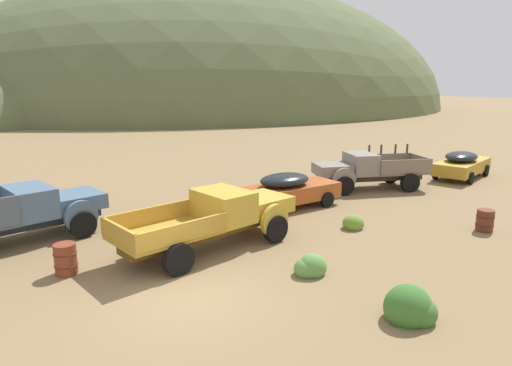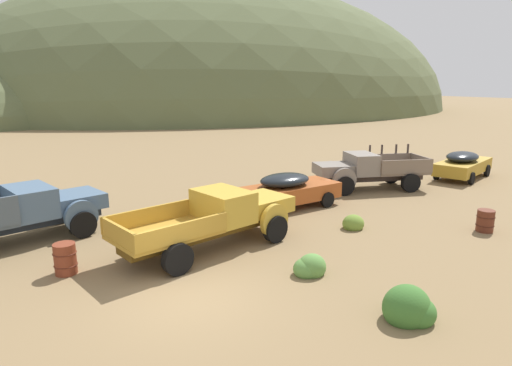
{
  "view_description": "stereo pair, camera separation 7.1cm",
  "coord_description": "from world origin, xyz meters",
  "px_view_note": "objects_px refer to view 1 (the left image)",
  "views": [
    {
      "loc": [
        -3.54,
        -10.05,
        5.45
      ],
      "look_at": [
        4.65,
        4.74,
        1.57
      ],
      "focal_mm": 30.9,
      "sensor_mm": 36.0,
      "label": 1
    },
    {
      "loc": [
        -3.48,
        -10.08,
        5.45
      ],
      "look_at": [
        4.65,
        4.74,
        1.57
      ],
      "focal_mm": 30.9,
      "sensor_mm": 36.0,
      "label": 2
    }
  ],
  "objects_px": {
    "truck_chalk_blue": "(27,212)",
    "car_oxide_orange": "(292,189)",
    "car_mustard": "(463,164)",
    "oil_drum_spare": "(66,259)",
    "truck_faded_yellow": "(222,216)",
    "truck_primer_gray": "(363,170)",
    "oil_drum_by_truck": "(485,220)"
  },
  "relations": [
    {
      "from": "truck_chalk_blue",
      "to": "truck_primer_gray",
      "type": "height_order",
      "value": "truck_primer_gray"
    },
    {
      "from": "truck_faded_yellow",
      "to": "oil_drum_spare",
      "type": "xyz_separation_m",
      "value": [
        -4.97,
        0.01,
        -0.54
      ]
    },
    {
      "from": "truck_chalk_blue",
      "to": "car_oxide_orange",
      "type": "relative_size",
      "value": 1.27
    },
    {
      "from": "truck_primer_gray",
      "to": "oil_drum_spare",
      "type": "distance_m",
      "value": 15.18
    },
    {
      "from": "car_mustard",
      "to": "truck_faded_yellow",
      "type": "bearing_deg",
      "value": 171.52
    },
    {
      "from": "car_oxide_orange",
      "to": "car_mustard",
      "type": "distance_m",
      "value": 12.22
    },
    {
      "from": "car_oxide_orange",
      "to": "car_mustard",
      "type": "bearing_deg",
      "value": -3.28
    },
    {
      "from": "car_oxide_orange",
      "to": "oil_drum_spare",
      "type": "xyz_separation_m",
      "value": [
        -9.65,
        -2.76,
        -0.36
      ]
    },
    {
      "from": "truck_primer_gray",
      "to": "oil_drum_by_truck",
      "type": "xyz_separation_m",
      "value": [
        -0.56,
        -7.25,
        -0.6
      ]
    },
    {
      "from": "truck_chalk_blue",
      "to": "truck_primer_gray",
      "type": "distance_m",
      "value": 15.52
    },
    {
      "from": "truck_faded_yellow",
      "to": "car_mustard",
      "type": "xyz_separation_m",
      "value": [
        16.9,
        3.17,
        -0.18
      ]
    },
    {
      "from": "truck_chalk_blue",
      "to": "oil_drum_spare",
      "type": "height_order",
      "value": "truck_chalk_blue"
    },
    {
      "from": "car_mustard",
      "to": "oil_drum_by_truck",
      "type": "height_order",
      "value": "car_mustard"
    },
    {
      "from": "car_mustard",
      "to": "oil_drum_spare",
      "type": "relative_size",
      "value": 5.72
    },
    {
      "from": "truck_primer_gray",
      "to": "car_mustard",
      "type": "height_order",
      "value": "truck_primer_gray"
    },
    {
      "from": "truck_faded_yellow",
      "to": "oil_drum_spare",
      "type": "bearing_deg",
      "value": 166.46
    },
    {
      "from": "oil_drum_spare",
      "to": "car_mustard",
      "type": "bearing_deg",
      "value": 8.22
    },
    {
      "from": "truck_faded_yellow",
      "to": "car_oxide_orange",
      "type": "relative_size",
      "value": 1.36
    },
    {
      "from": "car_oxide_orange",
      "to": "oil_drum_by_truck",
      "type": "relative_size",
      "value": 6.05
    },
    {
      "from": "truck_chalk_blue",
      "to": "truck_faded_yellow",
      "type": "distance_m",
      "value": 6.89
    },
    {
      "from": "car_oxide_orange",
      "to": "truck_primer_gray",
      "type": "height_order",
      "value": "truck_primer_gray"
    },
    {
      "from": "truck_faded_yellow",
      "to": "oil_drum_by_truck",
      "type": "height_order",
      "value": "truck_faded_yellow"
    },
    {
      "from": "oil_drum_by_truck",
      "to": "truck_primer_gray",
      "type": "bearing_deg",
      "value": 85.54
    },
    {
      "from": "car_mustard",
      "to": "oil_drum_by_truck",
      "type": "distance_m",
      "value": 10.21
    },
    {
      "from": "car_oxide_orange",
      "to": "truck_chalk_blue",
      "type": "bearing_deg",
      "value": 169.45
    },
    {
      "from": "truck_primer_gray",
      "to": "oil_drum_spare",
      "type": "bearing_deg",
      "value": 32.25
    },
    {
      "from": "truck_faded_yellow",
      "to": "oil_drum_spare",
      "type": "distance_m",
      "value": 4.99
    },
    {
      "from": "car_mustard",
      "to": "oil_drum_spare",
      "type": "distance_m",
      "value": 22.1
    },
    {
      "from": "truck_chalk_blue",
      "to": "truck_faded_yellow",
      "type": "height_order",
      "value": "truck_chalk_blue"
    },
    {
      "from": "oil_drum_by_truck",
      "to": "car_mustard",
      "type": "bearing_deg",
      "value": 40.76
    },
    {
      "from": "truck_faded_yellow",
      "to": "truck_primer_gray",
      "type": "xyz_separation_m",
      "value": [
        9.74,
        3.75,
        0.01
      ]
    },
    {
      "from": "truck_primer_gray",
      "to": "oil_drum_by_truck",
      "type": "bearing_deg",
      "value": 103.52
    }
  ]
}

